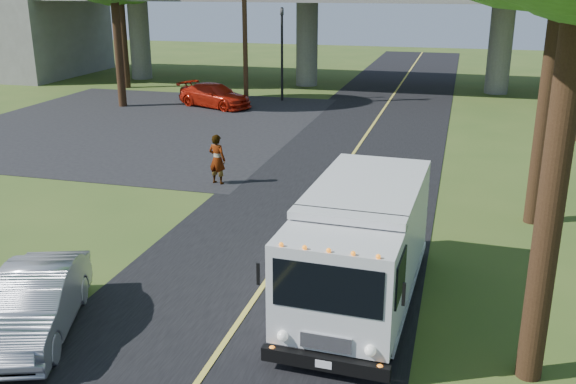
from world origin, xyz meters
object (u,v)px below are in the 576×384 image
at_px(traffic_signal, 282,44).
at_px(red_sedan, 215,95).
at_px(utility_pole, 245,20).
at_px(silver_sedan, 35,303).
at_px(pedestrian, 217,159).
at_px(step_van, 361,244).

xyz_separation_m(traffic_signal, red_sedan, (-3.03, -2.83, -2.56)).
xyz_separation_m(traffic_signal, utility_pole, (-1.50, -2.00, 1.40)).
bearing_deg(utility_pole, silver_sedan, -80.94).
relative_size(red_sedan, pedestrian, 2.55).
bearing_deg(traffic_signal, utility_pole, -126.87).
relative_size(utility_pole, silver_sedan, 2.32).
height_order(step_van, silver_sedan, step_van).
height_order(utility_pole, step_van, utility_pole).
bearing_deg(step_van, red_sedan, 121.31).
bearing_deg(traffic_signal, pedestrian, -82.14).
bearing_deg(traffic_signal, silver_sedan, -84.89).
distance_m(step_van, silver_sedan, 6.58).
relative_size(silver_sedan, pedestrian, 2.26).
bearing_deg(traffic_signal, step_van, -70.48).
height_order(step_van, pedestrian, step_van).
xyz_separation_m(utility_pole, step_van, (9.70, -21.14, -3.22)).
distance_m(traffic_signal, silver_sedan, 26.23).
relative_size(step_van, red_sedan, 1.40).
bearing_deg(red_sedan, traffic_signal, -25.73).
xyz_separation_m(traffic_signal, step_van, (8.20, -23.14, -1.82)).
bearing_deg(step_van, silver_sedan, -151.66).
xyz_separation_m(traffic_signal, silver_sedan, (2.33, -26.00, -2.56)).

